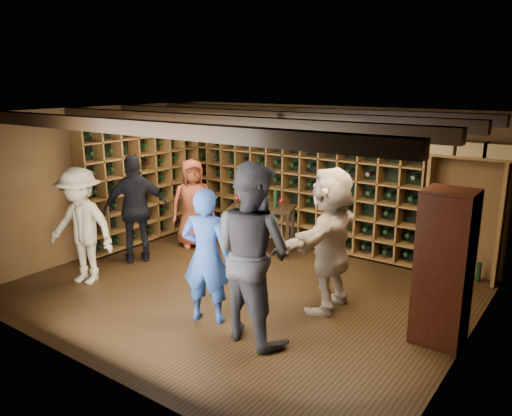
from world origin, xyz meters
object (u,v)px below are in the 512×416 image
Objects in this scene: guest_woman_black at (136,209)px; guest_beige at (330,239)px; tasting_table at (261,212)px; man_blue_shirt at (206,256)px; man_grey_suit at (253,252)px; guest_khaki at (81,226)px; display_cabinet at (443,270)px; guest_red_floral at (193,203)px.

guest_beige is at bearing 130.05° from guest_woman_black.
guest_woman_black is at bearing -153.55° from tasting_table.
man_blue_shirt is 0.90× the size of guest_beige.
man_grey_suit reaches higher than guest_khaki.
man_blue_shirt is at bearing -43.13° from guest_beige.
display_cabinet is 0.98× the size of guest_woman_black.
display_cabinet is 1.44m from guest_beige.
guest_red_floral is 1.27m from tasting_table.
tasting_table is at bearing -47.62° from man_grey_suit.
guest_red_floral is 2.20m from guest_khaki.
guest_woman_black is (-3.03, 0.95, -0.15)m from man_grey_suit.
display_cabinet is 1.03× the size of man_blue_shirt.
guest_beige is (0.35, 1.20, -0.10)m from man_grey_suit.
display_cabinet reaches higher than tasting_table.
guest_red_floral is at bearing 72.83° from guest_khaki.
guest_khaki reaches higher than guest_red_floral.
guest_woman_black reaches higher than display_cabinet.
display_cabinet is 2.14m from man_grey_suit.
guest_red_floral is at bearing -154.83° from guest_woman_black.
guest_red_floral is 0.89× the size of guest_woman_black.
guest_red_floral is at bearing -65.25° from man_blue_shirt.
man_grey_suit reaches higher than display_cabinet.
guest_beige is at bearing -152.23° from man_blue_shirt.
guest_red_floral is (-4.60, 0.90, -0.07)m from display_cabinet.
display_cabinet reaches higher than guest_red_floral.
man_grey_suit is 1.70× the size of tasting_table.
guest_woman_black is 2.09m from tasting_table.
guest_khaki is at bearing -149.37° from guest_red_floral.
man_grey_suit is 3.50m from guest_red_floral.
tasting_table is at bearing 158.86° from display_cabinet.
man_blue_shirt is 2.96m from guest_red_floral.
man_blue_shirt is 1.60m from guest_beige.
guest_beige reaches higher than tasting_table.
display_cabinet is 1.11× the size of guest_red_floral.
man_grey_suit is 1.31× the size of guest_red_floral.
guest_beige reaches higher than display_cabinet.
guest_beige is 2.35m from tasting_table.
guest_khaki is (-2.29, -0.13, 0.01)m from man_blue_shirt.
guest_woman_black is 1.08m from guest_khaki.
man_blue_shirt is 2.64m from tasting_table.
guest_red_floral is (-2.12, 2.06, -0.06)m from man_blue_shirt.
guest_red_floral is at bearing -26.93° from man_grey_suit.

